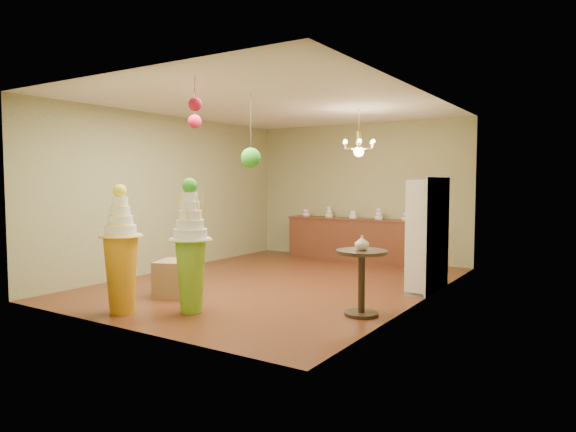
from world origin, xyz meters
The scene contains 17 objects.
floor centered at (0.00, 0.00, 0.00)m, with size 6.50×6.50×0.00m, color #5C2D19.
ceiling centered at (0.00, 0.00, 3.00)m, with size 6.50×6.50×0.00m, color silver.
wall_back centered at (0.00, 3.25, 1.50)m, with size 5.00×0.04×3.00m, color #959669.
wall_front centered at (0.00, -3.25, 1.50)m, with size 5.00×0.04×3.00m, color #959669.
wall_left centered at (-2.50, 0.00, 1.50)m, with size 0.04×6.50×3.00m, color #959669.
wall_right centered at (2.50, 0.00, 1.50)m, with size 0.04×6.50×3.00m, color #959669.
pedestal_green centered at (0.13, -2.26, 0.73)m, with size 0.61×0.61×1.78m.
pedestal_orange centered at (-0.61, -2.78, 0.67)m, with size 0.60×0.60×1.70m.
burlap_riser centered at (-0.71, -1.65, 0.27)m, with size 0.60×0.60×0.54m, color #987653.
sideboard centered at (0.00, 2.97, 0.48)m, with size 3.04×0.54×1.16m.
shelving_unit centered at (2.34, 0.80, 0.90)m, with size 0.33×1.20×1.80m.
round_table centered at (2.10, -1.19, 0.55)m, with size 0.70×0.70×0.85m.
vase centered at (2.10, -1.19, 0.95)m, with size 0.18×0.18×0.19m, color beige.
pom_red_left centered at (-0.05, -1.96, 2.55)m, with size 0.19×0.19×0.54m.
pom_green_mid centered at (0.43, -1.33, 2.07)m, with size 0.29×0.29×1.07m.
pom_red_right centered at (0.51, -2.55, 2.67)m, with size 0.17×0.17×0.42m.
chandelier centered at (1.02, 1.02, 2.30)m, with size 0.66×0.66×0.85m.
Camera 1 is at (4.83, -7.22, 1.75)m, focal length 32.00 mm.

